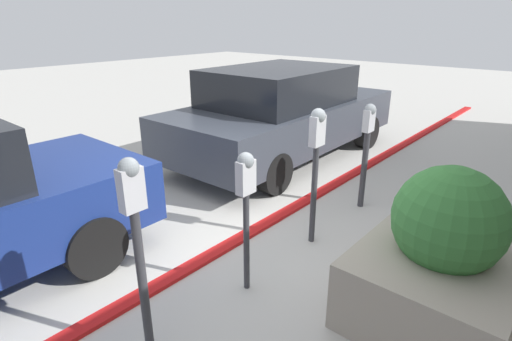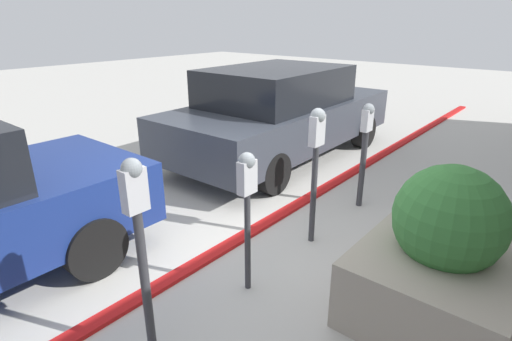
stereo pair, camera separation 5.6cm
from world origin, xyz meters
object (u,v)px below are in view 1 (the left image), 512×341
parking_meter_fourth (367,141)px  parking_meter_nearest (136,230)px  parking_meter_second (246,192)px  planter_box (441,260)px  parked_car_middle (283,112)px  parking_meter_middle (316,150)px

parking_meter_fourth → parking_meter_nearest: bearing=179.6°
parking_meter_fourth → parking_meter_second: bearing=-179.9°
parking_meter_second → planter_box: 1.70m
parking_meter_nearest → planter_box: size_ratio=1.03×
parking_meter_nearest → planter_box: bearing=-38.4°
parking_meter_fourth → parked_car_middle: bearing=64.8°
parking_meter_fourth → planter_box: parking_meter_fourth is taller
parking_meter_second → planter_box: bearing=-61.1°
parking_meter_middle → parking_meter_fourth: parking_meter_middle is taller
parking_meter_fourth → parked_car_middle: size_ratio=0.29×
parking_meter_second → parking_meter_fourth: 2.31m
parking_meter_second → parked_car_middle: bearing=32.4°
parking_meter_fourth → parking_meter_middle: bearing=180.0°
parking_meter_nearest → planter_box: (1.85, -1.47, -0.53)m
parking_meter_middle → planter_box: 1.58m
parking_meter_nearest → parked_car_middle: 4.81m
parking_meter_second → parking_meter_middle: bearing=0.3°
parked_car_middle → parking_meter_second: bearing=-148.8°
parking_meter_nearest → planter_box: parking_meter_nearest is taller
parking_meter_nearest → parking_meter_fourth: bearing=-0.4°
parking_meter_nearest → parking_meter_middle: (2.17, -0.02, 0.03)m
planter_box → parked_car_middle: 4.32m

